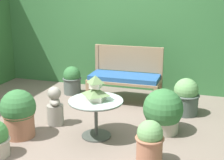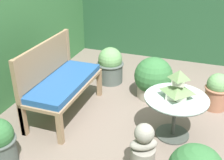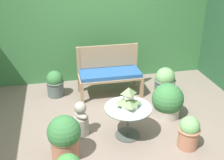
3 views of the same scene
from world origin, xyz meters
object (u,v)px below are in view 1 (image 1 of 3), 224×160
(patio_table, at_px, (96,108))
(potted_plant_bench_right, at_px, (150,142))
(garden_bench, at_px, (124,79))
(potted_plant_patio_mid, at_px, (163,112))
(potted_plant_hedge_corner, at_px, (186,97))
(pagoda_birdhouse, at_px, (96,90))
(garden_bust, at_px, (55,107))
(potted_plant_path_edge, at_px, (19,113))
(potted_plant_bench_left, at_px, (72,80))

(patio_table, xyz_separation_m, potted_plant_bench_right, (0.79, -0.44, -0.14))
(garden_bench, xyz_separation_m, potted_plant_patio_mid, (0.80, -0.97, -0.13))
(potted_plant_bench_right, bearing_deg, potted_plant_hedge_corner, 80.67)
(pagoda_birdhouse, height_order, potted_plant_bench_right, pagoda_birdhouse)
(pagoda_birdhouse, bearing_deg, garden_bust, 164.61)
(potted_plant_path_edge, xyz_separation_m, potted_plant_patio_mid, (1.77, 0.71, -0.05))
(garden_bust, bearing_deg, potted_plant_bench_right, 36.20)
(pagoda_birdhouse, relative_size, garden_bust, 0.58)
(pagoda_birdhouse, xyz_separation_m, potted_plant_patio_mid, (0.81, 0.42, -0.37))
(garden_bust, xyz_separation_m, potted_plant_bench_right, (1.48, -0.63, -0.00))
(pagoda_birdhouse, height_order, potted_plant_bench_left, pagoda_birdhouse)
(garden_bust, relative_size, potted_plant_bench_right, 1.13)
(potted_plant_bench_right, relative_size, potted_plant_bench_left, 0.97)
(potted_plant_hedge_corner, distance_m, potted_plant_patio_mid, 0.77)
(potted_plant_bench_right, xyz_separation_m, potted_plant_bench_left, (-1.83, 2.00, 0.01))
(garden_bust, bearing_deg, patio_table, 43.91)
(potted_plant_bench_left, distance_m, potted_plant_hedge_corner, 2.13)
(pagoda_birdhouse, xyz_separation_m, potted_plant_bench_left, (-1.05, 1.56, -0.38))
(potted_plant_bench_right, bearing_deg, potted_plant_patio_mid, 88.80)
(potted_plant_bench_right, bearing_deg, garden_bust, 156.89)
(patio_table, height_order, potted_plant_hedge_corner, potted_plant_hedge_corner)
(potted_plant_bench_right, height_order, potted_plant_bench_left, potted_plant_bench_left)
(garden_bust, bearing_deg, potted_plant_patio_mid, 67.94)
(pagoda_birdhouse, relative_size, potted_plant_hedge_corner, 0.57)
(patio_table, distance_m, potted_plant_hedge_corner, 1.56)
(patio_table, height_order, potted_plant_bench_right, patio_table)
(patio_table, distance_m, potted_plant_path_edge, 1.01)
(garden_bust, relative_size, potted_plant_bench_left, 1.09)
(potted_plant_bench_right, relative_size, potted_plant_patio_mid, 0.84)
(patio_table, xyz_separation_m, potted_plant_patio_mid, (0.81, 0.42, -0.12))
(potted_plant_hedge_corner, bearing_deg, potted_plant_path_edge, -144.27)
(potted_plant_bench_right, bearing_deg, garden_bench, 113.14)
(garden_bust, bearing_deg, potted_plant_hedge_corner, 88.23)
(pagoda_birdhouse, xyz_separation_m, potted_plant_hedge_corner, (1.05, 1.15, -0.37))
(garden_bench, xyz_separation_m, garden_bust, (-0.70, -1.19, -0.15))
(patio_table, xyz_separation_m, potted_plant_bench_left, (-1.05, 1.56, -0.14))
(garden_bust, height_order, potted_plant_bench_left, garden_bust)
(pagoda_birdhouse, relative_size, potted_plant_bench_right, 0.65)
(potted_plant_patio_mid, bearing_deg, garden_bench, 129.51)
(garden_bust, xyz_separation_m, potted_plant_bench_left, (-0.36, 1.37, 0.00))
(pagoda_birdhouse, distance_m, potted_plant_patio_mid, 0.98)
(potted_plant_bench_right, height_order, potted_plant_path_edge, potted_plant_path_edge)
(garden_bench, height_order, potted_plant_bench_right, potted_plant_bench_right)
(potted_plant_bench_left, bearing_deg, potted_plant_patio_mid, -31.66)
(patio_table, height_order, potted_plant_patio_mid, potted_plant_patio_mid)
(pagoda_birdhouse, bearing_deg, potted_plant_patio_mid, 27.40)
(garden_bench, relative_size, potted_plant_bench_left, 2.34)
(garden_bust, bearing_deg, pagoda_birdhouse, 43.91)
(patio_table, bearing_deg, potted_plant_bench_right, -29.23)
(garden_bench, xyz_separation_m, potted_plant_hedge_corner, (1.04, -0.23, -0.13))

